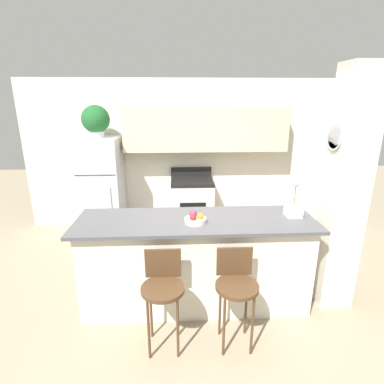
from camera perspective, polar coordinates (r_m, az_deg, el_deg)
name	(u,v)px	position (r m, az deg, el deg)	size (l,w,h in m)	color
ground_plane	(196,301)	(3.65, 0.67, -20.10)	(14.00, 14.00, 0.00)	gray
wall_back	(195,144)	(5.20, 0.56, 9.06)	(5.60, 0.38, 2.55)	silver
pillar_right	(345,194)	(3.48, 27.09, -0.27)	(0.38, 0.32, 2.55)	silver
counter_bar	(196,262)	(3.36, 0.71, -13.16)	(2.51, 0.76, 1.01)	silver
refrigerator	(102,187)	(5.17, -16.78, 0.84)	(0.65, 0.70, 1.64)	silver
stove_range	(192,205)	(5.19, 0.00, -2.47)	(0.71, 0.59, 1.07)	silver
bar_stool_left	(163,287)	(2.81, -5.54, -17.58)	(0.39, 0.39, 0.92)	#4C331E
bar_stool_right	(236,285)	(2.85, 8.40, -17.10)	(0.39, 0.39, 0.92)	#4C331E
potted_plant_on_fridge	(96,120)	(4.99, -17.87, 12.86)	(0.43, 0.43, 0.50)	silver
orchid_vase	(294,208)	(3.37, 18.79, -2.92)	(0.16, 0.16, 0.40)	white
fruit_bowl	(195,219)	(3.04, 0.62, -5.13)	(0.22, 0.22, 0.12)	silver
trash_bin	(135,228)	(5.05, -10.73, -6.67)	(0.28, 0.28, 0.38)	black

